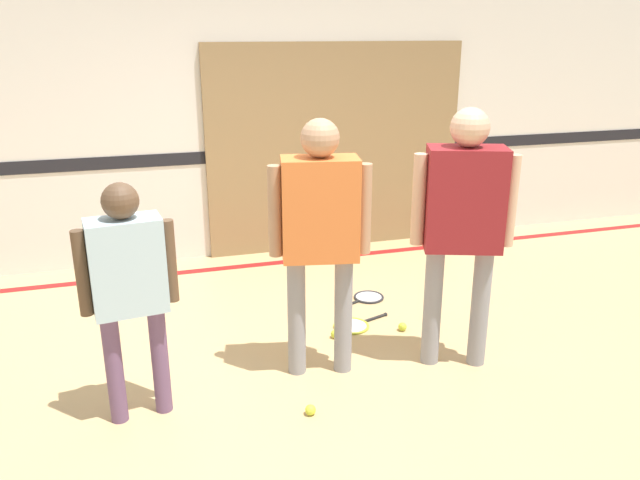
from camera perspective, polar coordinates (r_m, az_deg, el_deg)
The scene contains 12 objects.
ground_plane at distance 4.42m, azimuth -0.91°, elevation -11.36°, with size 16.00×16.00×0.00m, color tan.
wall_back at distance 6.23m, azimuth -7.13°, elevation 12.90°, with size 16.00×0.07×3.20m.
wall_panel at distance 6.47m, azimuth 1.52°, elevation 8.37°, with size 2.67×0.05×2.10m.
floor_stripe at distance 6.20m, azimuth -5.90°, elevation -2.27°, with size 14.40×0.10×0.01m.
person_instructor at distance 3.93m, azimuth 0.00°, elevation 1.62°, with size 0.64×0.35×1.71m.
person_student_left at distance 3.66m, azimuth -17.12°, elevation -3.36°, with size 0.54×0.27×1.44m.
person_student_right at distance 4.13m, azimuth 12.98°, elevation 2.45°, with size 0.64×0.42×1.76m.
racket_spare_on_floor at distance 4.95m, azimuth 3.06°, elevation -7.78°, with size 0.53×0.36×0.03m.
racket_second_spare at distance 5.43m, azimuth 4.32°, elevation -5.28°, with size 0.49×0.35×0.03m.
tennis_ball_near_instructor at distance 3.90m, azimuth -0.88°, elevation -15.27°, with size 0.07×0.07×0.07m, color #CCE038.
tennis_ball_by_spare_racket at distance 4.76m, azimuth 1.40°, elevation -8.58°, with size 0.07×0.07×0.07m, color #CCE038.
tennis_ball_stray_left at distance 4.90m, azimuth 7.55°, elevation -7.86°, with size 0.07×0.07×0.07m, color #CCE038.
Camera 1 is at (-1.01, -3.69, 2.22)m, focal length 35.00 mm.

